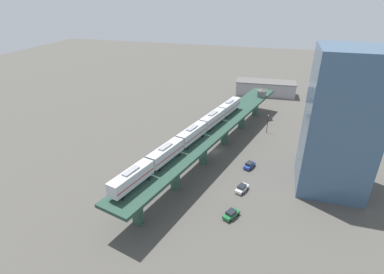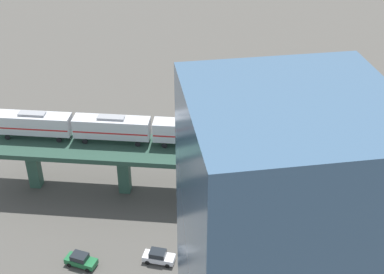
# 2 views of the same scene
# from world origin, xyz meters

# --- Properties ---
(ground_plane) EXTENTS (400.00, 400.00, 0.00)m
(ground_plane) POSITION_xyz_m (0.00, 0.00, 0.00)
(ground_plane) COLOR #4C4944
(elevated_viaduct) EXTENTS (30.89, 91.22, 8.67)m
(elevated_viaduct) POSITION_xyz_m (-0.05, -0.19, 7.41)
(elevated_viaduct) COLOR #244135
(elevated_viaduct) RESTS_ON ground
(subway_train) EXTENTS (18.15, 61.15, 4.45)m
(subway_train) POSITION_xyz_m (-4.48, -11.88, 11.21)
(subway_train) COLOR silver
(subway_train) RESTS_ON elevated_viaduct
(street_car_green) EXTENTS (3.68, 4.73, 1.89)m
(street_car_green) POSITION_xyz_m (10.10, -29.64, 0.94)
(street_car_green) COLOR #1E6638
(street_car_green) RESTS_ON ground
(street_car_white) EXTENTS (3.29, 4.75, 1.89)m
(street_car_white) POSITION_xyz_m (11.09, -18.98, 0.94)
(street_car_white) COLOR silver
(street_car_white) RESTS_ON ground
(street_car_blue) EXTENTS (3.31, 4.75, 1.89)m
(street_car_blue) POSITION_xyz_m (11.64, -6.97, 0.94)
(street_car_blue) COLOR #233D93
(street_car_blue) RESTS_ON ground
(delivery_truck) EXTENTS (5.73, 7.30, 3.20)m
(delivery_truck) POSITION_xyz_m (-8.81, 3.64, 1.76)
(delivery_truck) COLOR #333338
(delivery_truck) RESTS_ON ground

